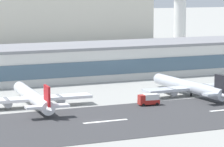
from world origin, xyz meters
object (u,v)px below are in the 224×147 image
at_px(distant_hotel_block, 41,7).
at_px(service_box_truck_0, 149,99).
at_px(airliner_red_tail_gate_0, 34,98).
at_px(terminal_building, 64,62).
at_px(airliner_black_tail_gate_1, 191,87).
at_px(control_tower, 180,10).

bearing_deg(distant_hotel_block, service_box_truck_0, -98.50).
bearing_deg(airliner_red_tail_gate_0, service_box_truck_0, -104.49).
distance_m(terminal_building, distant_hotel_block, 142.72).
bearing_deg(terminal_building, airliner_red_tail_gate_0, -118.15).
height_order(airliner_red_tail_gate_0, service_box_truck_0, airliner_red_tail_gate_0).
relative_size(distant_hotel_block, service_box_truck_0, 21.84).
bearing_deg(airliner_red_tail_gate_0, terminal_building, -24.71).
xyz_separation_m(distant_hotel_block, airliner_black_tail_gate_1, (-10.25, -187.18, -18.87)).
distance_m(distant_hotel_block, airliner_black_tail_gate_1, 188.41).
height_order(airliner_black_tail_gate_1, service_box_truck_0, airliner_black_tail_gate_1).
xyz_separation_m(distant_hotel_block, airliner_red_tail_gate_0, (-60.12, -185.76, -18.87)).
bearing_deg(distant_hotel_block, airliner_red_tail_gate_0, -107.93).
xyz_separation_m(control_tower, airliner_black_tail_gate_1, (-46.65, -88.28, -19.88)).
height_order(distant_hotel_block, airliner_black_tail_gate_1, distant_hotel_block).
distance_m(control_tower, airliner_red_tail_gate_0, 131.36).
xyz_separation_m(control_tower, airliner_red_tail_gate_0, (-96.52, -86.86, -19.88)).
xyz_separation_m(terminal_building, distant_hotel_block, (34.38, 137.65, 15.42)).
relative_size(terminal_building, control_tower, 5.07).
xyz_separation_m(control_tower, distant_hotel_block, (-36.40, 98.91, -1.01)).
height_order(terminal_building, airliner_red_tail_gate_0, terminal_building).
xyz_separation_m(control_tower, service_box_truck_0, (-65.65, -96.85, -20.81)).
relative_size(terminal_building, airliner_black_tail_gate_1, 4.60).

